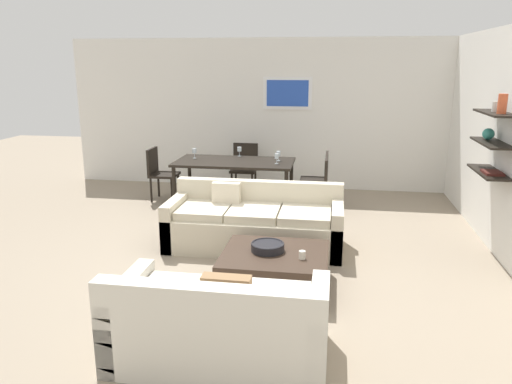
# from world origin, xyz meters

# --- Properties ---
(ground_plane) EXTENTS (18.00, 18.00, 0.00)m
(ground_plane) POSITION_xyz_m (0.00, 0.00, 0.00)
(ground_plane) COLOR gray
(back_wall_unit) EXTENTS (8.40, 0.09, 2.70)m
(back_wall_unit) POSITION_xyz_m (0.30, 3.53, 1.35)
(back_wall_unit) COLOR silver
(back_wall_unit) RESTS_ON ground
(right_wall_shelf_unit) EXTENTS (0.34, 8.20, 2.70)m
(right_wall_shelf_unit) POSITION_xyz_m (3.03, 0.60, 1.35)
(right_wall_shelf_unit) COLOR silver
(right_wall_shelf_unit) RESTS_ON ground
(sofa_beige) EXTENTS (2.18, 0.90, 0.78)m
(sofa_beige) POSITION_xyz_m (0.08, 0.34, 0.29)
(sofa_beige) COLOR beige
(sofa_beige) RESTS_ON ground
(loveseat_white) EXTENTS (1.66, 0.90, 0.78)m
(loveseat_white) POSITION_xyz_m (0.21, -2.16, 0.29)
(loveseat_white) COLOR silver
(loveseat_white) RESTS_ON ground
(coffee_table) EXTENTS (1.08, 0.95, 0.38)m
(coffee_table) POSITION_xyz_m (0.47, -0.80, 0.19)
(coffee_table) COLOR #38281E
(coffee_table) RESTS_ON ground
(decorative_bowl) EXTENTS (0.35, 0.35, 0.09)m
(decorative_bowl) POSITION_xyz_m (0.39, -0.76, 0.43)
(decorative_bowl) COLOR black
(decorative_bowl) RESTS_ON coffee_table
(candle_jar) EXTENTS (0.07, 0.07, 0.08)m
(candle_jar) POSITION_xyz_m (0.76, -0.92, 0.42)
(candle_jar) COLOR silver
(candle_jar) RESTS_ON coffee_table
(dining_table) EXTENTS (1.87, 0.96, 0.75)m
(dining_table) POSITION_xyz_m (-0.53, 2.08, 0.68)
(dining_table) COLOR black
(dining_table) RESTS_ON ground
(dining_chair_right_far) EXTENTS (0.44, 0.44, 0.88)m
(dining_chair_right_far) POSITION_xyz_m (0.81, 2.30, 0.50)
(dining_chair_right_far) COLOR black
(dining_chair_right_far) RESTS_ON ground
(dining_chair_head) EXTENTS (0.44, 0.44, 0.88)m
(dining_chair_head) POSITION_xyz_m (-0.53, 2.97, 0.50)
(dining_chair_head) COLOR black
(dining_chair_head) RESTS_ON ground
(dining_chair_left_far) EXTENTS (0.44, 0.44, 0.88)m
(dining_chair_left_far) POSITION_xyz_m (-1.88, 2.30, 0.50)
(dining_chair_left_far) COLOR black
(dining_chair_left_far) RESTS_ON ground
(dining_chair_right_near) EXTENTS (0.44, 0.44, 0.88)m
(dining_chair_right_near) POSITION_xyz_m (0.81, 1.87, 0.50)
(dining_chair_right_near) COLOR black
(dining_chair_right_near) RESTS_ON ground
(wine_glass_left_far) EXTENTS (0.07, 0.07, 0.16)m
(wine_glass_left_far) POSITION_xyz_m (-1.23, 2.20, 0.87)
(wine_glass_left_far) COLOR silver
(wine_glass_left_far) RESTS_ON dining_table
(wine_glass_head) EXTENTS (0.07, 0.07, 0.16)m
(wine_glass_head) POSITION_xyz_m (-0.53, 2.50, 0.86)
(wine_glass_head) COLOR silver
(wine_glass_head) RESTS_ON dining_table
(wine_glass_right_far) EXTENTS (0.07, 0.07, 0.15)m
(wine_glass_right_far) POSITION_xyz_m (0.16, 2.20, 0.86)
(wine_glass_right_far) COLOR silver
(wine_glass_right_far) RESTS_ON dining_table
(wine_glass_right_near) EXTENTS (0.06, 0.06, 0.16)m
(wine_glass_right_near) POSITION_xyz_m (0.16, 1.96, 0.86)
(wine_glass_right_near) COLOR silver
(wine_glass_right_near) RESTS_ON dining_table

